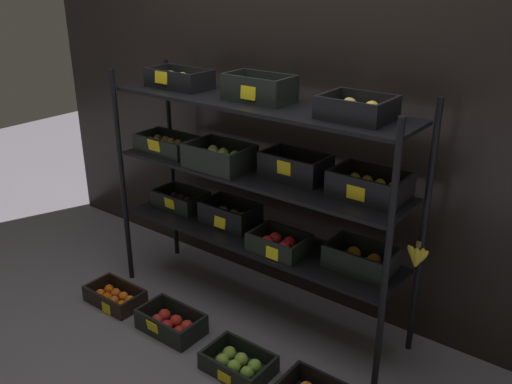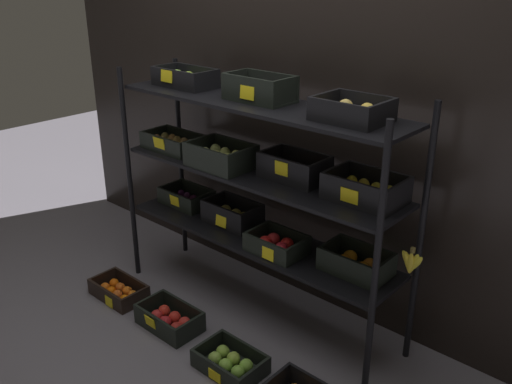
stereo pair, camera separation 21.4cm
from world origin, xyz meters
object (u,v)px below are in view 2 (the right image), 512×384
at_px(crate_ground_apple_green, 230,363).
at_px(display_rack, 258,173).
at_px(crate_ground_tangerine, 119,291).
at_px(crate_ground_apple_red, 170,320).

bearing_deg(crate_ground_apple_green, display_rack, 116.90).
bearing_deg(crate_ground_tangerine, display_rack, 33.12).
distance_m(display_rack, crate_ground_apple_red, 0.99).
height_order(display_rack, crate_ground_apple_green, display_rack).
bearing_deg(display_rack, crate_ground_apple_green, -63.10).
height_order(crate_ground_tangerine, crate_ground_apple_red, crate_ground_apple_red).
height_order(display_rack, crate_ground_apple_red, display_rack).
relative_size(crate_ground_tangerine, crate_ground_apple_green, 1.03).
bearing_deg(crate_ground_apple_green, crate_ground_tangerine, 179.01).
xyz_separation_m(crate_ground_apple_red, crate_ground_apple_green, (0.51, -0.03, -0.01)).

